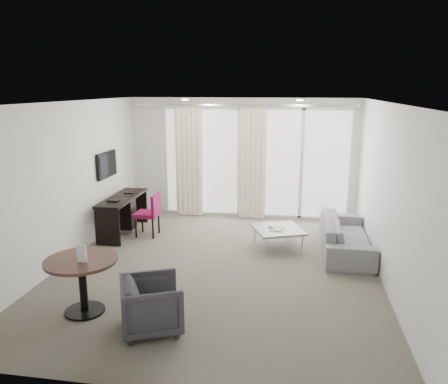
% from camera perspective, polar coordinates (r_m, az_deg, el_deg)
% --- Properties ---
extents(floor, '(5.00, 6.00, 0.00)m').
position_cam_1_polar(floor, '(7.12, -0.80, -9.77)').
color(floor, '#5F5A4D').
rests_on(floor, ground).
extents(ceiling, '(5.00, 6.00, 0.00)m').
position_cam_1_polar(ceiling, '(6.54, -0.88, 11.64)').
color(ceiling, white).
rests_on(ceiling, ground).
extents(wall_left, '(0.00, 6.00, 2.60)m').
position_cam_1_polar(wall_left, '(7.56, -19.84, 1.15)').
color(wall_left, silver).
rests_on(wall_left, ground).
extents(wall_right, '(0.00, 6.00, 2.60)m').
position_cam_1_polar(wall_right, '(6.74, 20.56, -0.34)').
color(wall_right, silver).
rests_on(wall_right, ground).
extents(wall_front, '(5.00, 0.00, 2.60)m').
position_cam_1_polar(wall_front, '(3.93, -8.72, -9.32)').
color(wall_front, silver).
rests_on(wall_front, ground).
extents(window_panel, '(4.00, 0.02, 2.38)m').
position_cam_1_polar(window_panel, '(9.60, 4.11, 3.80)').
color(window_panel, white).
rests_on(window_panel, ground).
extents(window_frame, '(4.10, 0.06, 2.44)m').
position_cam_1_polar(window_frame, '(9.58, 4.10, 3.79)').
color(window_frame, white).
rests_on(window_frame, ground).
extents(curtain_left, '(0.60, 0.20, 2.38)m').
position_cam_1_polar(curtain_left, '(9.68, -4.59, 3.87)').
color(curtain_left, '#EEE3C5').
rests_on(curtain_left, ground).
extents(curtain_right, '(0.60, 0.20, 2.38)m').
position_cam_1_polar(curtain_right, '(9.44, 3.71, 3.64)').
color(curtain_right, '#EEE3C5').
rests_on(curtain_right, ground).
extents(curtain_track, '(4.80, 0.04, 0.04)m').
position_cam_1_polar(curtain_track, '(9.34, 2.27, 11.27)').
color(curtain_track, '#B2B2B7').
rests_on(curtain_track, ceiling).
extents(downlight_a, '(0.12, 0.12, 0.02)m').
position_cam_1_polar(downlight_a, '(8.30, -5.12, 11.92)').
color(downlight_a, '#FFE0B2').
rests_on(downlight_a, ceiling).
extents(downlight_b, '(0.12, 0.12, 0.02)m').
position_cam_1_polar(downlight_b, '(8.04, 9.86, 11.73)').
color(downlight_b, '#FFE0B2').
rests_on(downlight_b, ceiling).
extents(desk, '(0.49, 1.56, 0.73)m').
position_cam_1_polar(desk, '(8.82, -13.05, -2.95)').
color(desk, black).
rests_on(desk, floor).
extents(tv, '(0.05, 0.80, 0.50)m').
position_cam_1_polar(tv, '(8.80, -15.07, 3.47)').
color(tv, black).
rests_on(tv, wall_left).
extents(desk_chair, '(0.47, 0.44, 0.84)m').
position_cam_1_polar(desk_chair, '(8.57, -10.02, -2.92)').
color(desk_chair, maroon).
rests_on(desk_chair, floor).
extents(round_table, '(0.99, 0.99, 0.72)m').
position_cam_1_polar(round_table, '(5.94, -17.94, -11.58)').
color(round_table, '#43271F').
rests_on(round_table, floor).
extents(menu_card, '(0.12, 0.03, 0.23)m').
position_cam_1_polar(menu_card, '(5.70, -18.01, -8.75)').
color(menu_card, white).
rests_on(menu_card, round_table).
extents(tub_armchair, '(0.92, 0.91, 0.64)m').
position_cam_1_polar(tub_armchair, '(5.38, -9.42, -14.33)').
color(tub_armchair, '#303035').
rests_on(tub_armchair, floor).
extents(coffee_table, '(1.04, 1.04, 0.36)m').
position_cam_1_polar(coffee_table, '(7.93, 7.04, -5.98)').
color(coffee_table, gray).
rests_on(coffee_table, floor).
extents(remote, '(0.10, 0.15, 0.02)m').
position_cam_1_polar(remote, '(7.86, 6.18, -4.77)').
color(remote, black).
rests_on(remote, coffee_table).
extents(magazine, '(0.25, 0.30, 0.02)m').
position_cam_1_polar(magazine, '(7.83, 7.01, -4.86)').
color(magazine, gray).
rests_on(magazine, coffee_table).
extents(sofa, '(0.79, 2.02, 0.59)m').
position_cam_1_polar(sofa, '(7.96, 15.61, -5.46)').
color(sofa, slate).
rests_on(sofa, floor).
extents(terrace_slab, '(5.60, 3.00, 0.12)m').
position_cam_1_polar(terrace_slab, '(11.34, 4.72, -1.21)').
color(terrace_slab, '#4D4D50').
rests_on(terrace_slab, ground).
extents(rattan_chair_a, '(0.68, 0.68, 0.78)m').
position_cam_1_polar(rattan_chair_a, '(10.44, 9.24, -0.08)').
color(rattan_chair_a, brown).
rests_on(rattan_chair_a, terrace_slab).
extents(rattan_chair_b, '(0.56, 0.56, 0.78)m').
position_cam_1_polar(rattan_chair_b, '(11.88, 10.48, 1.53)').
color(rattan_chair_b, brown).
rests_on(rattan_chair_b, terrace_slab).
extents(rattan_table, '(0.62, 0.62, 0.56)m').
position_cam_1_polar(rattan_table, '(10.74, 10.53, -0.37)').
color(rattan_table, brown).
rests_on(rattan_table, terrace_slab).
extents(balustrade, '(5.50, 0.06, 1.05)m').
position_cam_1_polar(balustrade, '(12.63, 5.32, 2.90)').
color(balustrade, '#B2B2B7').
rests_on(balustrade, terrace_slab).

